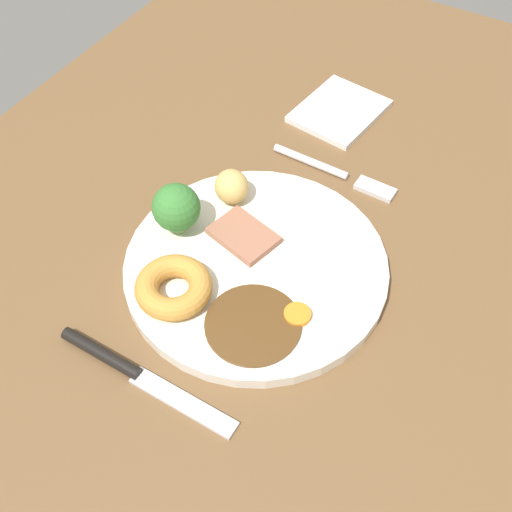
{
  "coord_description": "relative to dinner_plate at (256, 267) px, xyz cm",
  "views": [
    {
      "loc": [
        32.87,
        18.16,
        54.81
      ],
      "look_at": [
        -1.44,
        -1.87,
        6.0
      ],
      "focal_mm": 44.98,
      "sensor_mm": 36.0,
      "label": 1
    }
  ],
  "objects": [
    {
      "name": "dinner_plate",
      "position": [
        0.0,
        0.0,
        0.0
      ],
      "size": [
        26.39,
        26.39,
        1.4
      ],
      "primitive_type": "cylinder",
      "color": "silver",
      "rests_on": "dining_table"
    },
    {
      "name": "roast_potato_left",
      "position": [
        -6.3,
        -6.68,
        2.53
      ],
      "size": [
        5.28,
        5.3,
        3.66
      ],
      "primitive_type": "ellipsoid",
      "rotation": [
        0.0,
        0.0,
        3.97
      ],
      "color": "#D8B260",
      "rests_on": "dinner_plate"
    },
    {
      "name": "fork",
      "position": [
        -16.71,
        0.95,
        -0.31
      ],
      "size": [
        2.11,
        15.28,
        0.9
      ],
      "rotation": [
        0.0,
        0.0,
        1.55
      ],
      "color": "silver",
      "rests_on": "dining_table"
    },
    {
      "name": "yorkshire_pudding",
      "position": [
        7.28,
        -4.75,
        1.83
      ],
      "size": [
        7.4,
        7.4,
        2.26
      ],
      "primitive_type": "torus",
      "color": "#C68938",
      "rests_on": "dinner_plate"
    },
    {
      "name": "meat_slice_main",
      "position": [
        -2.12,
        -2.71,
        1.1
      ],
      "size": [
        6.12,
        7.49,
        0.8
      ],
      "primitive_type": "cube",
      "rotation": [
        0.0,
        0.0,
        1.32
      ],
      "color": "#9E664C",
      "rests_on": "dinner_plate"
    },
    {
      "name": "gravy_pool",
      "position": [
        6.55,
        3.5,
        0.85
      ],
      "size": [
        9.0,
        9.0,
        0.3
      ],
      "primitive_type": "cylinder",
      "color": "#563819",
      "rests_on": "dinner_plate"
    },
    {
      "name": "broccoli_floret",
      "position": [
        0.11,
        -9.21,
        3.76
      ],
      "size": [
        4.93,
        4.93,
        5.6
      ],
      "color": "#8CB766",
      "rests_on": "dinner_plate"
    },
    {
      "name": "folded_napkin",
      "position": [
        -26.96,
        -3.61,
        -0.3
      ],
      "size": [
        12.05,
        10.32,
        0.8
      ],
      "primitive_type": "cube",
      "rotation": [
        0.0,
        0.0,
        -0.13
      ],
      "color": "white",
      "rests_on": "dining_table"
    },
    {
      "name": "dining_table",
      "position": [
        1.44,
        1.87,
        -2.5
      ],
      "size": [
        120.0,
        84.0,
        3.6
      ],
      "primitive_type": "cube",
      "color": "brown",
      "rests_on": "ground"
    },
    {
      "name": "carrot_coin_front",
      "position": [
        3.62,
        6.57,
        0.98
      ],
      "size": [
        2.56,
        2.56,
        0.56
      ],
      "primitive_type": "cylinder",
      "color": "orange",
      "rests_on": "dinner_plate"
    },
    {
      "name": "knife",
      "position": [
        15.68,
        -3.84,
        -0.25
      ],
      "size": [
        1.81,
        18.51,
        1.2
      ],
      "rotation": [
        0.0,
        0.0,
        1.56
      ],
      "color": "black",
      "rests_on": "dining_table"
    }
  ]
}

